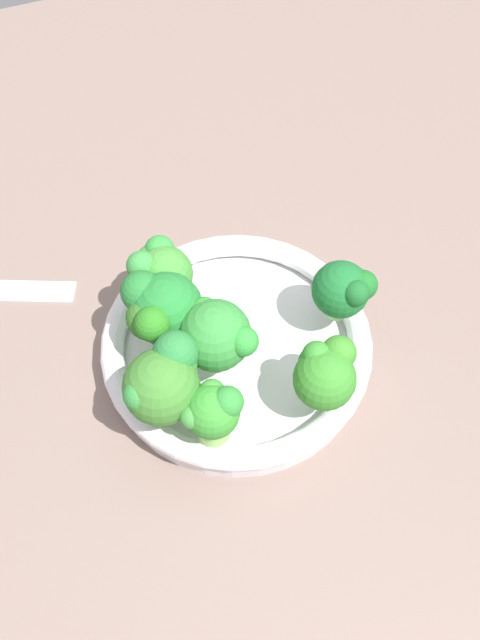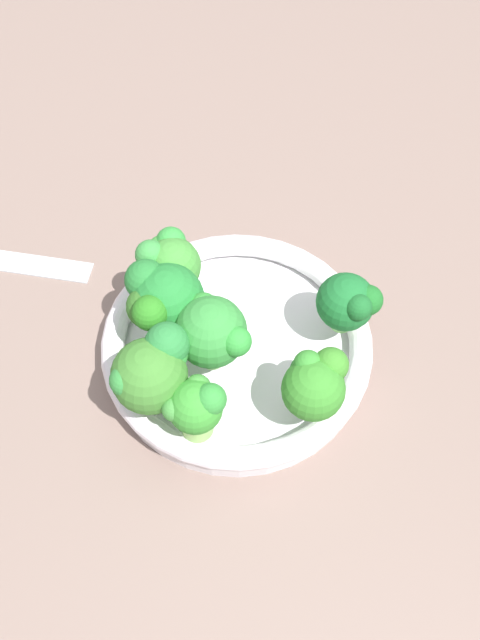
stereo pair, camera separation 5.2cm
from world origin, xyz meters
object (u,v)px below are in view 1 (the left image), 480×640
Objects in this scene: broccoli_floret_0 at (325,373)px; broccoli_floret_3 at (160,310)px; bowl at (240,349)px; broccoli_floret_2 at (344,290)px; broccoli_floret_4 at (213,411)px; broccoli_floret_6 at (161,270)px; broccoli_floret_1 at (216,335)px; broccoli_floret_5 at (164,382)px.

broccoli_floret_0 is 15.20cm from broccoli_floret_3.
broccoli_floret_2 is (0.73, 9.79, 5.65)cm from bowl.
broccoli_floret_6 is at bearing 179.00° from broccoli_floret_4.
broccoli_floret_1 reaches higher than broccoli_floret_0.
broccoli_floret_5 reaches higher than broccoli_floret_1.
broccoli_floret_4 reaches higher than bowl.
bowl is 3.59× the size of broccoli_floret_6.
broccoli_floret_5 is (3.84, -18.20, 1.15)cm from broccoli_floret_2.
bowl is 3.21× the size of broccoli_floret_1.
broccoli_floret_3 is at bearing -173.68° from broccoli_floret_4.
broccoli_floret_3 reaches higher than broccoli_floret_0.
broccoli_floret_0 is 0.87× the size of broccoli_floret_6.
broccoli_floret_3 is at bearing -132.63° from broccoli_floret_0.
bowl is 10.60cm from broccoli_floret_6.
broccoli_floret_6 reaches higher than broccoli_floret_2.
broccoli_floret_4 is 0.82× the size of broccoli_floret_5.
bowl is at bearing 37.37° from broccoli_floret_6.
broccoli_floret_0 is at bearing 50.61° from broccoli_floret_1.
broccoli_floret_4 is (6.26, -2.55, -0.80)cm from broccoli_floret_1.
broccoli_floret_4 reaches higher than broccoli_floret_0.
broccoli_floret_6 is at bearing 163.87° from broccoli_floret_5.
broccoli_floret_6 is at bearing 162.19° from broccoli_floret_3.
broccoli_floret_6 is (-8.54, -2.29, -0.36)cm from broccoli_floret_1.
broccoli_floret_3 is 10.51cm from broccoli_floret_4.
broccoli_floret_4 is (0.14, -10.00, 0.30)cm from broccoli_floret_0.
broccoli_floret_4 is at bearing 40.60° from broccoli_floret_5.
broccoli_floret_0 is 0.93× the size of broccoli_floret_4.
broccoli_floret_0 is 13.48cm from broccoli_floret_5.
broccoli_floret_6 is (-11.29, 3.27, -0.43)cm from broccoli_floret_5.
broccoli_floret_2 is (-7.20, 5.19, 0.02)cm from broccoli_floret_0.
broccoli_floret_6 is at bearing -116.53° from broccoli_floret_2.
broccoli_floret_0 is 0.78× the size of broccoli_floret_3.
broccoli_floret_5 is at bearing -63.66° from broccoli_floret_1.
bowl is 11.33cm from broccoli_floret_2.
broccoli_floret_3 is at bearing -109.61° from bowl.
broccoli_floret_1 is 1.19× the size of broccoli_floret_4.
broccoli_floret_5 is at bearing -16.13° from broccoli_floret_6.
broccoli_floret_2 is (-1.09, 12.64, -1.08)cm from broccoli_floret_1.
broccoli_floret_5 reaches higher than bowl.
bowl is 3.13× the size of broccoli_floret_5.
broccoli_floret_2 is at bearing 115.81° from broccoli_floret_4.
broccoli_floret_2 is at bearing 79.39° from broccoli_floret_3.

